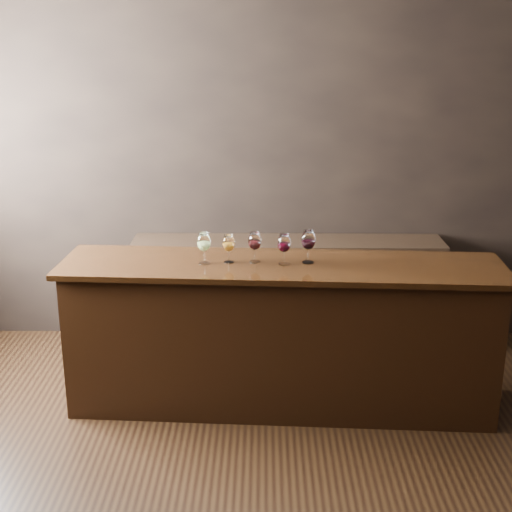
{
  "coord_description": "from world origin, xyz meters",
  "views": [
    {
      "loc": [
        0.15,
        -3.25,
        2.41
      ],
      "look_at": [
        0.11,
        1.06,
        1.05
      ],
      "focal_mm": 50.0,
      "sensor_mm": 36.0,
      "label": 1
    }
  ],
  "objects_px": {
    "bar_counter": "(281,338)",
    "glass_white": "(204,243)",
    "glass_red_a": "(255,242)",
    "glass_red_b": "(284,244)",
    "back_bar_shelf": "(287,293)",
    "glass_amber": "(229,244)",
    "glass_red_c": "(308,241)"
  },
  "relations": [
    {
      "from": "bar_counter",
      "to": "glass_white",
      "type": "height_order",
      "value": "glass_white"
    },
    {
      "from": "glass_red_a",
      "to": "glass_red_b",
      "type": "relative_size",
      "value": 1.0
    },
    {
      "from": "glass_white",
      "to": "glass_red_b",
      "type": "height_order",
      "value": "glass_white"
    },
    {
      "from": "back_bar_shelf",
      "to": "glass_amber",
      "type": "distance_m",
      "value": 1.24
    },
    {
      "from": "glass_red_a",
      "to": "glass_red_b",
      "type": "bearing_deg",
      "value": -14.16
    },
    {
      "from": "back_bar_shelf",
      "to": "glass_red_b",
      "type": "height_order",
      "value": "glass_red_b"
    },
    {
      "from": "back_bar_shelf",
      "to": "glass_red_b",
      "type": "bearing_deg",
      "value": -93.38
    },
    {
      "from": "glass_amber",
      "to": "glass_red_b",
      "type": "xyz_separation_m",
      "value": [
        0.35,
        -0.04,
        0.01
      ]
    },
    {
      "from": "bar_counter",
      "to": "glass_red_b",
      "type": "xyz_separation_m",
      "value": [
        0.01,
        -0.01,
        0.65
      ]
    },
    {
      "from": "glass_white",
      "to": "glass_amber",
      "type": "distance_m",
      "value": 0.16
    },
    {
      "from": "bar_counter",
      "to": "glass_amber",
      "type": "relative_size",
      "value": 14.93
    },
    {
      "from": "glass_amber",
      "to": "glass_red_c",
      "type": "height_order",
      "value": "glass_red_c"
    },
    {
      "from": "bar_counter",
      "to": "glass_red_c",
      "type": "distance_m",
      "value": 0.68
    },
    {
      "from": "bar_counter",
      "to": "glass_red_a",
      "type": "xyz_separation_m",
      "value": [
        -0.17,
        0.03,
        0.65
      ]
    },
    {
      "from": "back_bar_shelf",
      "to": "glass_red_c",
      "type": "distance_m",
      "value": 1.19
    },
    {
      "from": "glass_red_b",
      "to": "back_bar_shelf",
      "type": "bearing_deg",
      "value": 86.62
    },
    {
      "from": "bar_counter",
      "to": "glass_red_b",
      "type": "relative_size",
      "value": 13.71
    },
    {
      "from": "glass_red_a",
      "to": "glass_red_c",
      "type": "xyz_separation_m",
      "value": [
        0.34,
        -0.01,
        0.01
      ]
    },
    {
      "from": "glass_white",
      "to": "glass_amber",
      "type": "height_order",
      "value": "glass_white"
    },
    {
      "from": "bar_counter",
      "to": "glass_red_c",
      "type": "xyz_separation_m",
      "value": [
        0.17,
        0.03,
        0.66
      ]
    },
    {
      "from": "glass_amber",
      "to": "glass_red_b",
      "type": "relative_size",
      "value": 0.92
    },
    {
      "from": "glass_amber",
      "to": "glass_red_c",
      "type": "xyz_separation_m",
      "value": [
        0.51,
        0.0,
        0.02
      ]
    },
    {
      "from": "bar_counter",
      "to": "glass_amber",
      "type": "distance_m",
      "value": 0.72
    },
    {
      "from": "back_bar_shelf",
      "to": "glass_red_b",
      "type": "xyz_separation_m",
      "value": [
        -0.06,
        -0.99,
        0.7
      ]
    },
    {
      "from": "glass_amber",
      "to": "glass_red_a",
      "type": "relative_size",
      "value": 0.92
    },
    {
      "from": "bar_counter",
      "to": "glass_amber",
      "type": "xyz_separation_m",
      "value": [
        -0.34,
        0.02,
        0.64
      ]
    },
    {
      "from": "back_bar_shelf",
      "to": "glass_white",
      "type": "bearing_deg",
      "value": -120.12
    },
    {
      "from": "bar_counter",
      "to": "glass_red_a",
      "type": "height_order",
      "value": "glass_red_a"
    },
    {
      "from": "back_bar_shelf",
      "to": "glass_red_a",
      "type": "relative_size",
      "value": 12.06
    },
    {
      "from": "glass_red_a",
      "to": "glass_white",
      "type": "bearing_deg",
      "value": -173.9
    },
    {
      "from": "glass_red_b",
      "to": "glass_white",
      "type": "bearing_deg",
      "value": 178.57
    },
    {
      "from": "glass_red_c",
      "to": "glass_white",
      "type": "bearing_deg",
      "value": -177.76
    }
  ]
}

